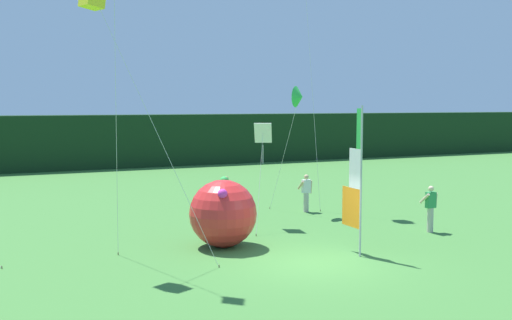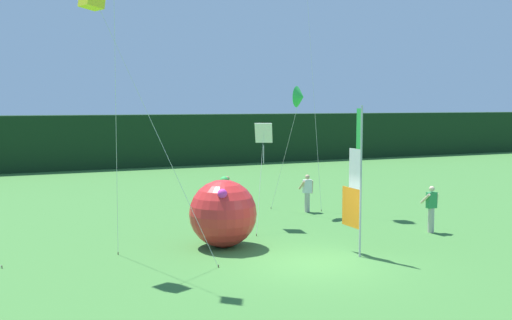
% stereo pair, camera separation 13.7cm
% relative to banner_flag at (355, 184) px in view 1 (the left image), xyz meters
% --- Properties ---
extents(ground_plane, '(120.00, 120.00, 0.00)m').
position_rel_banner_flag_xyz_m(ground_plane, '(-1.72, -0.37, -2.19)').
color(ground_plane, '#3D7533').
extents(distant_treeline, '(80.00, 2.40, 3.83)m').
position_rel_banner_flag_xyz_m(distant_treeline, '(-1.72, 28.64, -0.27)').
color(distant_treeline, black).
rests_on(distant_treeline, ground).
extents(banner_flag, '(0.06, 1.03, 4.56)m').
position_rel_banner_flag_xyz_m(banner_flag, '(0.00, 0.00, 0.00)').
color(banner_flag, '#B7B7BC').
rests_on(banner_flag, ground).
extents(person_near_banner, '(0.55, 0.48, 1.61)m').
position_rel_banner_flag_xyz_m(person_near_banner, '(2.18, 6.97, -1.33)').
color(person_near_banner, '#B7B2A3').
rests_on(person_near_banner, ground).
extents(person_mid_field, '(0.55, 0.48, 1.68)m').
position_rel_banner_flag_xyz_m(person_mid_field, '(4.27, 1.56, -1.29)').
color(person_mid_field, '#B7B2A3').
rests_on(person_mid_field, ground).
extents(person_far_left, '(0.55, 0.48, 1.57)m').
position_rel_banner_flag_xyz_m(person_far_left, '(-1.05, 8.09, -1.35)').
color(person_far_left, '#2D334C').
rests_on(person_far_left, ground).
extents(inflatable_balloon, '(2.18, 2.18, 2.24)m').
position_rel_banner_flag_xyz_m(inflatable_balloon, '(-3.33, 2.56, -1.09)').
color(inflatable_balloon, red).
rests_on(inflatable_balloon, ground).
extents(kite_green_delta_2, '(1.07, 1.93, 5.35)m').
position_rel_banner_flag_xyz_m(kite_green_delta_2, '(1.70, 6.78, 2.71)').
color(kite_green_delta_2, brown).
rests_on(kite_green_delta_2, ground).
extents(kite_white_diamond_5, '(1.43, 2.00, 3.90)m').
position_rel_banner_flag_xyz_m(kite_white_diamond_5, '(-0.74, 5.09, 1.21)').
color(kite_white_diamond_5, brown).
rests_on(kite_white_diamond_5, ground).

